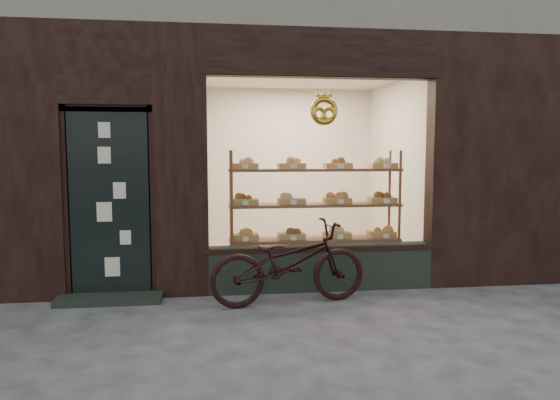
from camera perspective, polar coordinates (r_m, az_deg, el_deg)
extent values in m
plane|color=#39393D|center=(4.17, 4.59, -18.19)|extent=(90.00, 90.00, 0.00)
cube|color=black|center=(6.15, 4.69, -7.68)|extent=(2.70, 0.25, 0.55)
cube|color=black|center=(5.95, -18.88, -0.35)|extent=(0.90, 0.04, 2.15)
cube|color=black|center=(5.99, -18.87, -10.64)|extent=(1.15, 0.35, 0.08)
torus|color=yellow|center=(5.91, 5.04, 10.08)|extent=(0.33, 0.07, 0.33)
cube|color=#5A301E|center=(6.61, 3.91, -8.76)|extent=(2.20, 0.45, 0.04)
cube|color=#5A301E|center=(6.50, 3.94, -4.49)|extent=(2.20, 0.45, 0.03)
cube|color=#5A301E|center=(6.44, 3.96, -0.54)|extent=(2.20, 0.45, 0.04)
cube|color=#5A301E|center=(6.41, 3.99, 3.46)|extent=(2.20, 0.45, 0.04)
cylinder|color=#5A301E|center=(6.15, -5.53, -2.25)|extent=(0.04, 0.04, 1.70)
cylinder|color=#5A301E|center=(6.57, 13.49, -1.88)|extent=(0.04, 0.04, 1.70)
cylinder|color=#5A301E|center=(6.54, -5.63, -1.79)|extent=(0.04, 0.04, 1.70)
cylinder|color=#5A301E|center=(6.93, 12.36, -1.48)|extent=(0.04, 0.04, 1.70)
cube|color=#AA8D49|center=(6.39, -4.03, -4.19)|extent=(0.34, 0.24, 0.07)
sphere|color=#B85B2B|center=(6.37, -4.04, -3.44)|extent=(0.11, 0.11, 0.11)
cube|color=white|center=(6.20, -3.94, -4.48)|extent=(0.07, 0.01, 0.05)
cube|color=#AA8D49|center=(6.45, 1.31, -4.09)|extent=(0.34, 0.24, 0.07)
sphere|color=brown|center=(6.43, 1.32, -3.35)|extent=(0.11, 0.11, 0.11)
cube|color=white|center=(6.26, 1.56, -4.37)|extent=(0.08, 0.01, 0.05)
cube|color=#AA8D49|center=(6.56, 6.52, -3.96)|extent=(0.34, 0.24, 0.07)
sphere|color=#E1B37A|center=(6.55, 6.52, -3.22)|extent=(0.11, 0.11, 0.11)
cube|color=white|center=(6.38, 6.91, -4.23)|extent=(0.07, 0.01, 0.05)
cube|color=#AA8D49|center=(6.73, 11.50, -3.80)|extent=(0.34, 0.24, 0.07)
sphere|color=#B85B2B|center=(6.71, 11.51, -3.08)|extent=(0.11, 0.11, 0.11)
cube|color=white|center=(6.55, 12.02, -4.05)|extent=(0.08, 0.01, 0.05)
cube|color=#AA8D49|center=(6.33, -4.06, -0.17)|extent=(0.34, 0.24, 0.07)
sphere|color=brown|center=(6.32, -4.07, 0.59)|extent=(0.11, 0.11, 0.11)
cube|color=white|center=(6.14, -3.97, -0.34)|extent=(0.07, 0.01, 0.06)
cube|color=#AA8D49|center=(6.39, 1.32, -0.11)|extent=(0.34, 0.24, 0.07)
sphere|color=#E1B37A|center=(6.38, 1.32, 0.65)|extent=(0.11, 0.11, 0.11)
cube|color=white|center=(6.20, 1.57, -0.27)|extent=(0.08, 0.01, 0.06)
cube|color=#AA8D49|center=(6.50, 6.56, -0.04)|extent=(0.34, 0.24, 0.07)
sphere|color=#B85B2B|center=(6.49, 6.57, 0.70)|extent=(0.11, 0.11, 0.11)
cube|color=white|center=(6.32, 6.96, -0.20)|extent=(0.07, 0.01, 0.06)
cube|color=#AA8D49|center=(6.67, 11.57, 0.02)|extent=(0.34, 0.24, 0.07)
sphere|color=brown|center=(6.66, 11.59, 0.75)|extent=(0.11, 0.11, 0.11)
cube|color=white|center=(6.50, 12.10, -0.13)|extent=(0.08, 0.01, 0.06)
cube|color=#AA8D49|center=(6.30, -4.09, 3.91)|extent=(0.34, 0.24, 0.07)
sphere|color=#E1B37A|center=(6.30, -4.09, 4.68)|extent=(0.11, 0.11, 0.11)
cube|color=white|center=(6.11, -3.99, 3.86)|extent=(0.07, 0.01, 0.06)
cube|color=#AA8D49|center=(6.36, 1.33, 3.93)|extent=(0.34, 0.24, 0.07)
sphere|color=#B85B2B|center=(6.36, 1.33, 4.70)|extent=(0.11, 0.11, 0.11)
cube|color=white|center=(6.18, 1.59, 3.89)|extent=(0.08, 0.01, 0.06)
cube|color=#AA8D49|center=(6.47, 6.60, 3.92)|extent=(0.34, 0.24, 0.07)
sphere|color=brown|center=(6.47, 6.61, 4.68)|extent=(0.11, 0.11, 0.11)
cube|color=white|center=(6.29, 7.00, 3.88)|extent=(0.07, 0.01, 0.06)
cube|color=#AA8D49|center=(6.64, 11.65, 3.89)|extent=(0.34, 0.24, 0.07)
sphere|color=#E1B37A|center=(6.64, 11.66, 4.62)|extent=(0.11, 0.11, 0.11)
cube|color=white|center=(6.47, 12.18, 3.84)|extent=(0.08, 0.01, 0.06)
imported|color=black|center=(5.53, 1.03, -7.19)|extent=(1.82, 0.85, 0.92)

